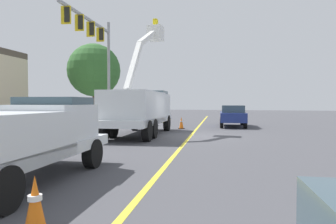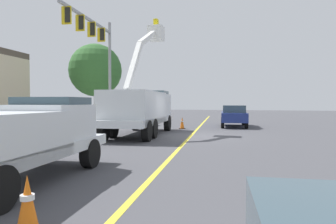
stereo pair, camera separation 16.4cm
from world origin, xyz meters
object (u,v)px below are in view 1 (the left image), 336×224
passing_minivan (232,114)px  traffic_cone_leading (35,205)px  utility_bucket_truck (141,107)px  traffic_signal_mast (96,45)px  traffic_cone_mid_front (181,123)px  service_pickup_truck (21,136)px

passing_minivan → traffic_cone_leading: (-20.63, 1.40, -0.55)m
utility_bucket_truck → traffic_signal_mast: size_ratio=1.03×
traffic_cone_mid_front → traffic_signal_mast: 8.16m
service_pickup_truck → traffic_cone_mid_front: 15.30m
traffic_cone_leading → traffic_signal_mast: (15.19, 7.62, 5.49)m
utility_bucket_truck → service_pickup_truck: (-10.83, -1.21, -0.50)m
passing_minivan → traffic_cone_leading: size_ratio=5.78×
passing_minivan → traffic_signal_mast: 11.63m
utility_bucket_truck → traffic_cone_leading: size_ratio=9.78×
traffic_cone_mid_front → service_pickup_truck: bearing=179.2°
service_pickup_truck → traffic_signal_mast: (13.00, 5.39, 4.80)m
passing_minivan → traffic_signal_mast: traffic_signal_mast is taller
traffic_cone_leading → traffic_cone_mid_front: 17.60m
traffic_cone_leading → traffic_signal_mast: bearing=26.6°
traffic_cone_leading → traffic_cone_mid_front: traffic_cone_mid_front is taller
service_pickup_truck → traffic_signal_mast: 14.87m
traffic_cone_leading → traffic_signal_mast: traffic_signal_mast is taller
service_pickup_truck → utility_bucket_truck: bearing=6.4°
traffic_cone_leading → traffic_signal_mast: 17.86m
passing_minivan → traffic_cone_mid_front: (-3.15, 3.41, -0.54)m
traffic_cone_mid_front → passing_minivan: bearing=-47.3°
service_pickup_truck → traffic_cone_leading: service_pickup_truck is taller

